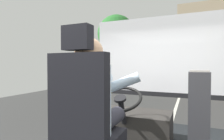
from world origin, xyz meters
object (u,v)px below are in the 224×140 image
driver_seat (85,125)px  steering_console (130,124)px  fare_box (198,114)px  bus_driver (92,98)px

driver_seat → steering_console: driver_seat is taller
driver_seat → fare_box: (0.85, 1.04, -0.08)m
driver_seat → bus_driver: (-0.00, 0.11, 0.20)m
driver_seat → bus_driver: size_ratio=1.68×
bus_driver → fare_box: (0.85, 0.93, -0.28)m
steering_console → fare_box: size_ratio=1.11×
steering_console → driver_seat: bearing=-90.0°
fare_box → driver_seat: bearing=-129.4°
fare_box → steering_console: bearing=170.4°
bus_driver → fare_box: size_ratio=0.80×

